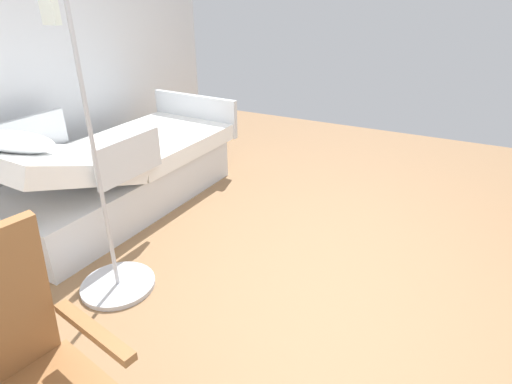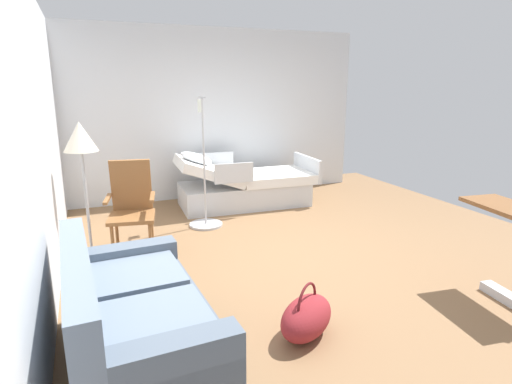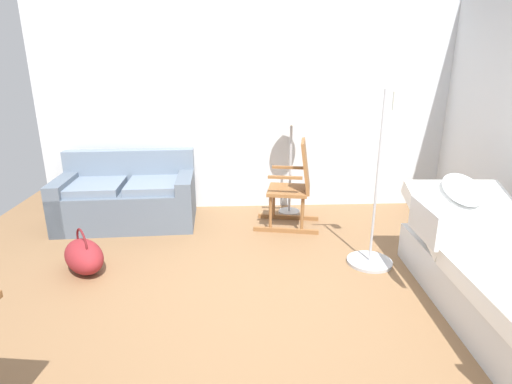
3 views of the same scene
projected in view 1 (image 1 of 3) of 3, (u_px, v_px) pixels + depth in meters
ground_plane at (327, 280)px, 2.61m from camera, size 6.49×6.49×0.00m
hospital_bed at (117, 173)px, 3.38m from camera, size 1.08×2.16×0.93m
iv_pole at (111, 252)px, 2.45m from camera, size 0.44×0.44×1.69m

